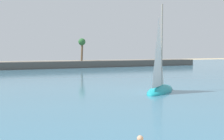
% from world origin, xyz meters
% --- Properties ---
extents(sea, '(220.00, 102.79, 0.06)m').
position_xyz_m(sea, '(0.00, 61.33, 0.03)').
color(sea, teal).
rests_on(sea, ground).
extents(sailboat_near_shore, '(6.63, 6.04, 10.04)m').
position_xyz_m(sailboat_near_shore, '(11.40, 26.54, 0.97)').
color(sailboat_near_shore, teal).
rests_on(sailboat_near_shore, sea).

